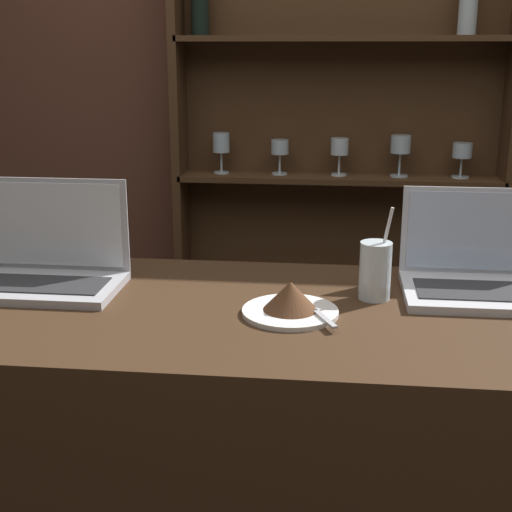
% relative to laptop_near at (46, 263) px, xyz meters
% --- Properties ---
extents(back_wall, '(7.00, 0.06, 2.70)m').
position_rel_laptop_near_xyz_m(back_wall, '(0.59, 1.24, 0.29)').
color(back_wall, brown).
rests_on(back_wall, ground_plane).
extents(back_shelf, '(1.19, 0.18, 1.93)m').
position_rel_laptop_near_xyz_m(back_shelf, '(0.64, 1.16, -0.06)').
color(back_shelf, '#472D19').
rests_on(back_shelf, ground_plane).
extents(laptop_near, '(0.34, 0.21, 0.23)m').
position_rel_laptop_near_xyz_m(laptop_near, '(0.00, 0.00, 0.00)').
color(laptop_near, '#ADADB2').
rests_on(laptop_near, bar_counter).
extents(laptop_far, '(0.33, 0.24, 0.21)m').
position_rel_laptop_near_xyz_m(laptop_far, '(0.94, 0.06, -0.01)').
color(laptop_far, silver).
rests_on(laptop_far, bar_counter).
extents(cake_plate, '(0.19, 0.19, 0.07)m').
position_rel_laptop_near_xyz_m(cake_plate, '(0.55, -0.12, -0.02)').
color(cake_plate, white).
rests_on(cake_plate, bar_counter).
extents(water_glass, '(0.07, 0.07, 0.20)m').
position_rel_laptop_near_xyz_m(water_glass, '(0.72, -0.00, 0.01)').
color(water_glass, silver).
rests_on(water_glass, bar_counter).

